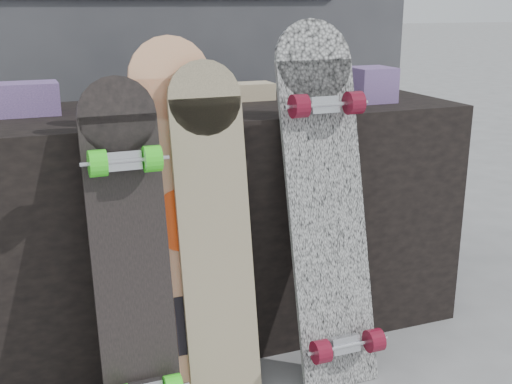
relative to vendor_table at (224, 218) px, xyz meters
name	(u,v)px	position (x,y,z in m)	size (l,w,h in m)	color
vendor_table	(224,218)	(0.00, 0.00, 0.00)	(1.60, 0.60, 0.80)	black
booth	(160,11)	(0.00, 0.85, 0.70)	(2.40, 0.22, 2.20)	#36373C
merch_box_purple	(29,99)	(-0.61, 0.06, 0.45)	(0.18, 0.12, 0.10)	#4C3A76
merch_box_small	(371,84)	(0.52, -0.09, 0.46)	(0.14, 0.14, 0.12)	#4C3A76
merch_box_flat	(242,92)	(0.11, 0.11, 0.43)	(0.22, 0.10, 0.06)	#D1B78C
longboard_geisha	(182,214)	(-0.24, -0.36, 0.16)	(0.24, 0.24, 1.05)	beige
longboard_celtic	(214,224)	(-0.16, -0.39, 0.12)	(0.21, 0.20, 0.99)	beige
longboard_cascadia	(327,199)	(0.20, -0.40, 0.17)	(0.25, 0.35, 1.09)	silver
skateboard_dark	(131,252)	(-0.41, -0.43, 0.09)	(0.21, 0.28, 0.95)	black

